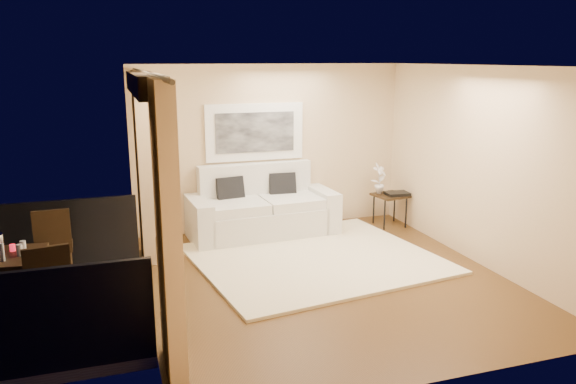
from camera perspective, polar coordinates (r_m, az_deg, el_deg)
floor at (r=7.36m, az=3.80°, el=-8.84°), size 5.00×5.00×0.00m
room_shell at (r=6.33m, az=-14.36°, el=10.61°), size 5.00×6.40×5.00m
balcony at (r=6.87m, az=-23.16°, el=-10.03°), size 1.81×2.60×1.17m
curtains at (r=6.49m, az=-13.58°, el=0.14°), size 0.16×4.80×2.64m
artwork at (r=9.14m, az=-3.39°, el=6.10°), size 1.62×0.07×0.92m
rug at (r=8.01m, az=2.76°, el=-6.76°), size 3.57×3.22×0.04m
sofa at (r=9.04m, az=-2.74°, el=-1.90°), size 2.39×1.14×1.12m
side_table at (r=9.64m, az=10.34°, el=-0.58°), size 0.58×0.58×0.55m
tray at (r=9.59m, az=11.03°, el=-0.16°), size 0.40×0.30×0.05m
orchid at (r=9.59m, az=9.26°, el=1.36°), size 0.33×0.28×0.52m
bistro_table at (r=6.44m, az=-26.75°, el=-6.46°), size 0.78×0.78×0.83m
balcony_chair_far at (r=7.57m, az=-22.72°, el=-4.58°), size 0.45×0.45×1.00m
balcony_chair_near at (r=6.01m, az=-23.01°, el=-9.19°), size 0.50×0.51×1.01m
candle at (r=6.52m, az=-26.19°, el=-5.10°), size 0.06×0.06×0.07m
vase at (r=6.23m, az=-27.02°, el=-5.49°), size 0.04×0.04×0.18m
glass_a at (r=6.32m, az=-25.60°, el=-5.34°), size 0.06×0.06×0.12m
glass_b at (r=6.43m, az=-25.32°, el=-5.01°), size 0.06×0.06×0.12m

